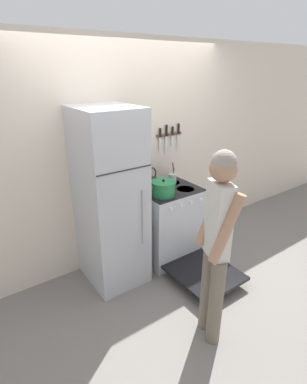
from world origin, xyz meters
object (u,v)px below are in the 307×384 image
Objects in this scene: refrigerator at (110,200)px; dutch_oven_pot at (163,188)px; person at (217,240)px; utensil_jar at (173,177)px; stove_range at (169,223)px; tea_kettle at (151,182)px.

refrigerator is 5.97× the size of dutch_oven_pot.
refrigerator is 1.12× the size of person.
utensil_jar is 1.50m from person.
stove_range is 5.33× the size of tea_kettle.
utensil_jar reaches higher than stove_range.
dutch_oven_pot is at bearing -92.76° from tea_kettle.
utensil_jar is (0.35, 0.27, -0.02)m from dutch_oven_pot.
refrigerator is 1.25m from person.
dutch_oven_pot is (0.60, -0.13, 0.04)m from refrigerator.
refrigerator is 0.61m from dutch_oven_pot.
dutch_oven_pot reaches higher than stove_range.
tea_kettle reaches higher than stove_range.
tea_kettle reaches higher than dutch_oven_pot.
refrigerator is 7.50× the size of utensil_jar.
stove_range is 0.81× the size of person.
refrigerator is 0.91m from stove_range.
person is (-0.30, -1.09, -0.02)m from dutch_oven_pot.
tea_kettle is (-0.15, 0.17, 0.53)m from stove_range.
tea_kettle is 1.39m from person.
stove_range is at bearing -136.11° from utensil_jar.
utensil_jar is at bearing -4.68° from person.
utensil_jar is at bearing 8.62° from refrigerator.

